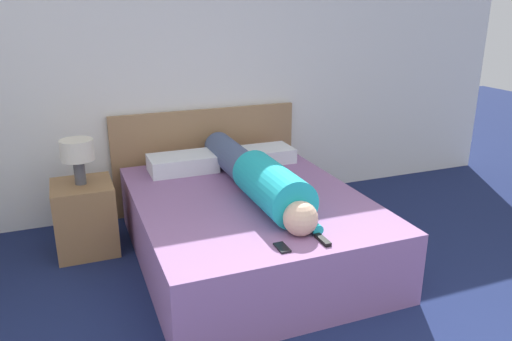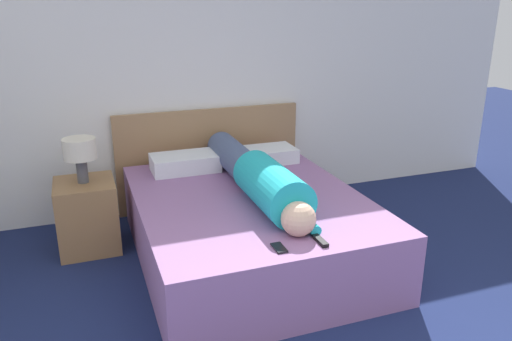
% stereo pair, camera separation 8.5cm
% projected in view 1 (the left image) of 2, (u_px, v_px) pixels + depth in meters
% --- Properties ---
extents(wall_back, '(6.36, 0.06, 2.60)m').
position_uv_depth(wall_back, '(214.00, 69.00, 4.58)').
color(wall_back, white).
rests_on(wall_back, ground_plane).
extents(bed, '(1.63, 2.05, 0.51)m').
position_uv_depth(bed, '(249.00, 227.00, 3.82)').
color(bed, '#936699').
rests_on(bed, ground_plane).
extents(headboard, '(1.75, 0.04, 0.95)m').
position_uv_depth(headboard, '(207.00, 159.00, 4.74)').
color(headboard, '#A37A51').
rests_on(headboard, ground_plane).
extents(nightstand, '(0.45, 0.47, 0.56)m').
position_uv_depth(nightstand, '(85.00, 217.00, 3.92)').
color(nightstand, olive).
rests_on(nightstand, ground_plane).
extents(table_lamp, '(0.25, 0.25, 0.35)m').
position_uv_depth(table_lamp, '(77.00, 153.00, 3.75)').
color(table_lamp, '#4C4C51').
rests_on(table_lamp, nightstand).
extents(person_lying, '(0.33, 1.82, 0.33)m').
position_uv_depth(person_lying, '(257.00, 177.00, 3.71)').
color(person_lying, '#DBB293').
rests_on(person_lying, bed).
extents(pillow_near_headboard, '(0.57, 0.33, 0.14)m').
position_uv_depth(pillow_near_headboard, '(182.00, 163.00, 4.26)').
color(pillow_near_headboard, white).
rests_on(pillow_near_headboard, bed).
extents(pillow_second, '(0.54, 0.33, 0.13)m').
position_uv_depth(pillow_second, '(262.00, 155.00, 4.52)').
color(pillow_second, white).
rests_on(pillow_second, bed).
extents(tv_remote, '(0.04, 0.15, 0.02)m').
position_uv_depth(tv_remote, '(323.00, 240.00, 3.02)').
color(tv_remote, black).
rests_on(tv_remote, bed).
extents(cell_phone, '(0.06, 0.13, 0.01)m').
position_uv_depth(cell_phone, '(282.00, 248.00, 2.94)').
color(cell_phone, black).
rests_on(cell_phone, bed).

